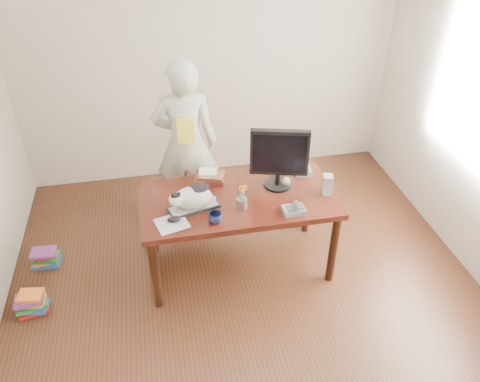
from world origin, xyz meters
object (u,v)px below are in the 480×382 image
desk (237,206)px  coffee_mug (215,218)px  speaker (327,185)px  book_pile_b (45,257)px  baseball (286,181)px  mouse (174,219)px  person (186,143)px  monitor (279,156)px  book_pile_a (32,303)px  pen_cup (242,202)px  calculator (302,170)px  book_stack (210,176)px  phone (294,209)px  keyboard (194,207)px  cat (192,197)px

desk → coffee_mug: size_ratio=14.68×
desk → speaker: bearing=-12.8°
book_pile_b → baseball: bearing=-6.7°
book_pile_b → mouse: bearing=-25.6°
person → monitor: bearing=139.1°
speaker → book_pile_a: size_ratio=0.65×
pen_cup → speaker: pen_cup is taller
baseball → calculator: (0.20, 0.16, -0.01)m
desk → mouse: 0.64m
pen_cup → book_stack: bearing=113.0°
phone → keyboard: bearing=163.3°
phone → book_pile_a: size_ratio=0.65×
monitor → calculator: (0.27, 0.17, -0.28)m
coffee_mug → person: 1.12m
monitor → cat: bearing=-152.1°
speaker → book_pile_b: size_ratio=0.68×
speaker → baseball: 0.35m
pen_cup → phone: size_ratio=1.26×
book_pile_b → cat: bearing=-18.0°
monitor → book_stack: monitor is taller
cat → mouse: (-0.15, -0.13, -0.09)m
baseball → speaker: bearing=-31.9°
desk → book_stack: size_ratio=5.72×
speaker → book_stack: size_ratio=0.62×
baseball → keyboard: bearing=-167.8°
desk → book_pile_a: 1.85m
coffee_mug → speaker: speaker is taller
speaker → desk: bearing=-178.9°
coffee_mug → pen_cup: bearing=29.2°
desk → phone: size_ratio=9.12×
person → coffee_mug: bearing=101.7°
phone → calculator: 0.59m
mouse → calculator: 1.26m
phone → baseball: bearing=81.8°
baseball → mouse: bearing=-162.4°
keyboard → book_pile_a: keyboard is taller
phone → person: size_ratio=0.11×
phone → speaker: size_ratio=1.01×
keyboard → cat: size_ratio=1.10×
pen_cup → coffee_mug: pen_cup is taller
baseball → person: bearing=136.2°
keyboard → speaker: bearing=-14.9°
phone → speaker: (0.33, 0.19, 0.06)m
pen_cup → person: person is taller
cat → book_pile_b: cat is taller
baseball → calculator: baseball is taller
desk → pen_cup: bearing=-91.7°
coffee_mug → book_stack: (0.04, 0.57, -0.00)m
keyboard → cat: 0.11m
mouse → book_stack: 0.62m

